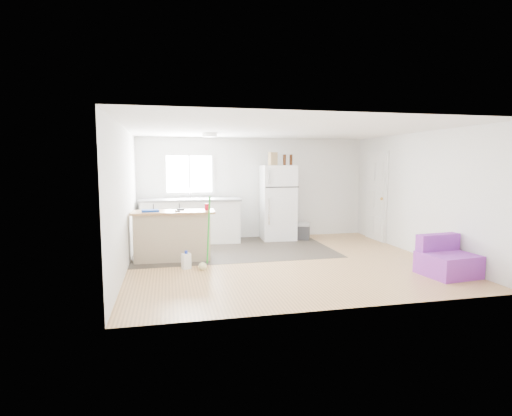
% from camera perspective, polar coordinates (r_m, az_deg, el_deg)
% --- Properties ---
extents(room, '(5.51, 5.01, 2.41)m').
position_cam_1_polar(room, '(7.25, 3.95, 1.66)').
color(room, olive).
rests_on(room, ground).
extents(vinyl_zone, '(4.05, 2.50, 0.00)m').
position_cam_1_polar(vinyl_zone, '(8.47, -3.25, -5.83)').
color(vinyl_zone, '#2F2923').
rests_on(vinyl_zone, floor).
extents(window, '(1.18, 0.06, 0.98)m').
position_cam_1_polar(window, '(9.43, -9.50, 4.81)').
color(window, white).
rests_on(window, back_wall).
extents(interior_door, '(0.11, 0.92, 2.10)m').
position_cam_1_polar(interior_door, '(9.76, 16.83, 1.54)').
color(interior_door, white).
rests_on(interior_door, right_wall).
extents(ceiling_fixture, '(0.30, 0.30, 0.07)m').
position_cam_1_polar(ceiling_fixture, '(8.19, -6.64, 10.30)').
color(ceiling_fixture, white).
rests_on(ceiling_fixture, ceiling).
extents(kitchen_cabinets, '(2.29, 0.87, 1.30)m').
position_cam_1_polar(kitchen_cabinets, '(9.18, -9.22, -1.73)').
color(kitchen_cabinets, white).
rests_on(kitchen_cabinets, floor).
extents(peninsula, '(1.52, 0.64, 0.92)m').
position_cam_1_polar(peninsula, '(7.58, -11.81, -3.84)').
color(peninsula, '#C6B08F').
rests_on(peninsula, floor).
extents(refrigerator, '(0.81, 0.77, 1.75)m').
position_cam_1_polar(refrigerator, '(9.44, 3.14, 0.79)').
color(refrigerator, white).
rests_on(refrigerator, floor).
extents(cooler, '(0.62, 0.53, 0.40)m').
position_cam_1_polar(cooler, '(9.54, 6.15, -3.26)').
color(cooler, '#2D2D30').
rests_on(cooler, floor).
extents(purple_seat, '(0.84, 0.81, 0.63)m').
position_cam_1_polar(purple_seat, '(7.18, 25.55, -6.84)').
color(purple_seat, purple).
rests_on(purple_seat, floor).
extents(cleaner_jug, '(0.17, 0.15, 0.32)m').
position_cam_1_polar(cleaner_jug, '(6.97, -9.93, -7.46)').
color(cleaner_jug, white).
rests_on(cleaner_jug, floor).
extents(mop, '(0.22, 0.35, 1.26)m').
position_cam_1_polar(mop, '(6.88, -7.39, -6.79)').
color(mop, green).
rests_on(mop, floor).
extents(red_cup, '(0.09, 0.09, 0.12)m').
position_cam_1_polar(red_cup, '(7.53, -7.04, 0.14)').
color(red_cup, red).
rests_on(red_cup, peninsula).
extents(blue_tray, '(0.33, 0.26, 0.04)m').
position_cam_1_polar(blue_tray, '(7.49, -14.89, -0.38)').
color(blue_tray, '#123CAC').
rests_on(blue_tray, peninsula).
extents(tool_a, '(0.15, 0.08, 0.03)m').
position_cam_1_polar(tool_a, '(7.62, -10.72, -0.19)').
color(tool_a, black).
rests_on(tool_a, peninsula).
extents(tool_b, '(0.11, 0.07, 0.03)m').
position_cam_1_polar(tool_b, '(7.40, -11.16, -0.40)').
color(tool_b, black).
rests_on(tool_b, peninsula).
extents(cardboard_box, '(0.22, 0.17, 0.30)m').
position_cam_1_polar(cardboard_box, '(9.31, 2.43, 7.04)').
color(cardboard_box, '#9D8259').
rests_on(cardboard_box, refrigerator).
extents(bottle_left, '(0.08, 0.08, 0.25)m').
position_cam_1_polar(bottle_left, '(9.37, 4.09, 6.87)').
color(bottle_left, '#381A0A').
rests_on(bottle_left, refrigerator).
extents(bottle_right, '(0.09, 0.09, 0.25)m').
position_cam_1_polar(bottle_right, '(9.43, 5.02, 6.86)').
color(bottle_right, '#381A0A').
rests_on(bottle_right, refrigerator).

